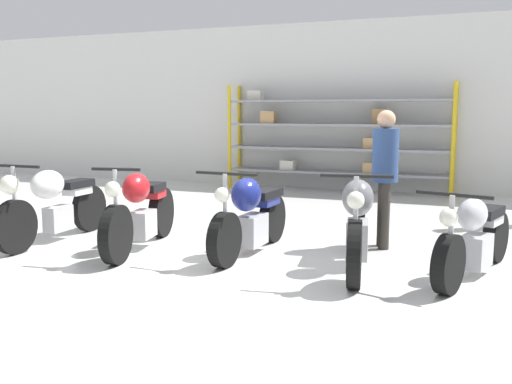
{
  "coord_description": "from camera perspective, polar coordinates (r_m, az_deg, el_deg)",
  "views": [
    {
      "loc": [
        2.54,
        -6.1,
        1.68
      ],
      "look_at": [
        0.0,
        0.4,
        0.7
      ],
      "focal_mm": 40.0,
      "sensor_mm": 36.0,
      "label": 1
    }
  ],
  "objects": [
    {
      "name": "back_wall",
      "position": [
        12.52,
        9.72,
        8.44
      ],
      "size": [
        30.0,
        0.08,
        3.6
      ],
      "color": "silver",
      "rests_on": "ground_plane"
    },
    {
      "name": "shelving_rack",
      "position": [
        12.25,
        7.76,
        5.56
      ],
      "size": [
        4.79,
        0.63,
        2.26
      ],
      "color": "gold",
      "rests_on": "ground_plane"
    },
    {
      "name": "motorcycle_white",
      "position": [
        7.83,
        -19.62,
        -0.99
      ],
      "size": [
        0.71,
        2.08,
        1.07
      ],
      "rotation": [
        0.0,
        0.0,
        -1.56
      ],
      "color": "black",
      "rests_on": "ground_plane"
    },
    {
      "name": "motorcycle_blue",
      "position": [
        6.79,
        -0.51,
        -2.35
      ],
      "size": [
        0.73,
        1.98,
        1.04
      ],
      "rotation": [
        0.0,
        0.0,
        -1.62
      ],
      "color": "black",
      "rests_on": "ground_plane"
    },
    {
      "name": "motorcycle_red",
      "position": [
        7.13,
        -11.48,
        -1.87
      ],
      "size": [
        0.66,
        2.1,
        1.08
      ],
      "rotation": [
        0.0,
        0.0,
        -1.39
      ],
      "color": "black",
      "rests_on": "ground_plane"
    },
    {
      "name": "motorcycle_grey",
      "position": [
        6.28,
        10.12,
        -3.15
      ],
      "size": [
        0.7,
        2.18,
        1.1
      ],
      "rotation": [
        0.0,
        0.0,
        -1.41
      ],
      "color": "black",
      "rests_on": "ground_plane"
    },
    {
      "name": "person_browsing",
      "position": [
        7.19,
        12.77,
        2.41
      ],
      "size": [
        0.4,
        0.4,
        1.71
      ],
      "rotation": [
        0.0,
        0.0,
        3.42
      ],
      "color": "#38332D",
      "rests_on": "ground_plane"
    },
    {
      "name": "motorcycle_silver",
      "position": [
        6.27,
        21.05,
        -4.25
      ],
      "size": [
        0.92,
        2.0,
        0.95
      ],
      "rotation": [
        0.0,
        0.0,
        -1.87
      ],
      "color": "black",
      "rests_on": "ground_plane"
    },
    {
      "name": "ground_plane",
      "position": [
        6.82,
        -1.23,
        -6.27
      ],
      "size": [
        30.0,
        30.0,
        0.0
      ],
      "primitive_type": "plane",
      "color": "silver"
    }
  ]
}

